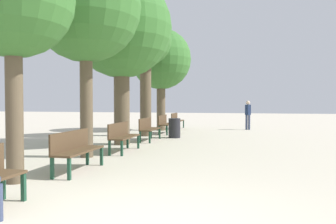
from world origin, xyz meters
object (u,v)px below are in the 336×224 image
Objects in this scene: pedestrian_near at (248,113)px; bench_row_5 at (176,119)px; bench_row_1 at (75,148)px; tree_row_2 at (121,29)px; trash_bin at (174,128)px; bench_row_2 at (122,135)px; bench_row_4 at (165,123)px; bench_row_3 at (148,127)px; tree_row_4 at (161,60)px; tree_row_1 at (86,8)px; tree_row_3 at (145,43)px.

bench_row_5 is at bearing -176.56° from pedestrian_near.
bench_row_1 is 0.27× the size of tree_row_2.
trash_bin is (1.39, 2.47, -3.64)m from tree_row_2.
bench_row_2 is 1.00× the size of bench_row_4.
bench_row_1 and bench_row_4 have the same top height.
bench_row_4 is 1.00× the size of bench_row_5.
bench_row_1 is 1.96× the size of trash_bin.
pedestrian_near reaches higher than bench_row_4.
bench_row_3 is 1.00× the size of bench_row_5.
tree_row_4 reaches higher than bench_row_4.
pedestrian_near is (3.86, 11.62, 0.37)m from bench_row_1.
bench_row_3 is 5.32m from tree_row_1.
tree_row_1 is at bearing -105.04° from trash_bin.
tree_row_2 reaches higher than tree_row_4.
trash_bin is (1.39, -0.48, -3.65)m from tree_row_3.
bench_row_2 is 3.92m from tree_row_2.
tree_row_2 reaches higher than tree_row_1.
bench_row_3 is at bearing -90.00° from bench_row_4.
tree_row_1 is 1.04× the size of tree_row_3.
bench_row_1 is 5.69m from bench_row_3.
tree_row_3 is (-0.60, -1.14, 3.54)m from bench_row_4.
trash_bin is (0.79, 6.91, -0.11)m from bench_row_1.
bench_row_5 is at bearing 85.02° from tree_row_2.
pedestrian_near reaches higher than bench_row_3.
bench_row_3 is 5.58m from tree_row_4.
bench_row_2 is 1.00× the size of bench_row_3.
tree_row_4 is at bearing -117.91° from bench_row_5.
bench_row_1 is 0.30× the size of tree_row_4.
tree_row_1 is 3.56× the size of pedestrian_near.
trash_bin is (0.79, -1.63, -0.11)m from bench_row_4.
bench_row_4 is at bearing 90.00° from bench_row_1.
tree_row_2 is (-0.60, -4.10, 3.53)m from bench_row_4.
tree_row_3 is at bearing 97.57° from bench_row_2.
bench_row_4 is 1.96× the size of trash_bin.
tree_row_1 is at bearing -90.00° from tree_row_4.
bench_row_3 is 1.00× the size of bench_row_4.
bench_row_1 is 1.00× the size of bench_row_5.
tree_row_3 is 2.87m from tree_row_4.
trash_bin is at bearing 83.52° from bench_row_1.
bench_row_4 is 0.29× the size of tree_row_1.
tree_row_1 reaches higher than pedestrian_near.
tree_row_3 is (-0.60, 4.55, 3.54)m from bench_row_2.
bench_row_5 is at bearing 99.96° from trash_bin.
bench_row_3 is at bearing 64.19° from tree_row_2.
pedestrian_near is (4.47, 7.18, -3.16)m from tree_row_2.
tree_row_4 is 4.88m from trash_bin.
tree_row_1 is (-0.60, -6.80, 3.51)m from bench_row_4.
bench_row_4 is 0.30× the size of tree_row_4.
bench_row_1 is 5.71m from tree_row_2.
bench_row_5 is 7.81m from tree_row_2.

